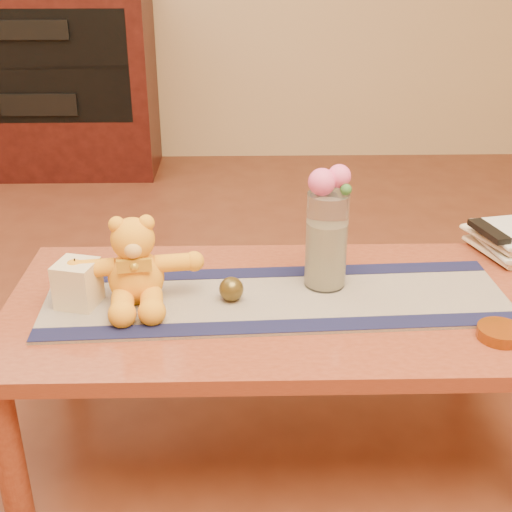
{
  "coord_description": "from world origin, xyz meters",
  "views": [
    {
      "loc": [
        -0.08,
        -1.55,
        1.32
      ],
      "look_at": [
        -0.05,
        0.0,
        0.58
      ],
      "focal_mm": 47.64,
      "sensor_mm": 36.0,
      "label": 1
    }
  ],
  "objects_px": {
    "teddy_bear": "(135,261)",
    "bronze_ball": "(231,289)",
    "tv_remote": "(489,231)",
    "amber_dish": "(500,333)",
    "pillar_candle": "(78,283)",
    "book_bottom": "(483,253)",
    "glass_vase": "(326,240)"
  },
  "relations": [
    {
      "from": "teddy_bear",
      "to": "bronze_ball",
      "type": "bearing_deg",
      "value": -10.8
    },
    {
      "from": "tv_remote",
      "to": "amber_dish",
      "type": "height_order",
      "value": "tv_remote"
    },
    {
      "from": "pillar_candle",
      "to": "tv_remote",
      "type": "relative_size",
      "value": 0.73
    },
    {
      "from": "bronze_ball",
      "to": "tv_remote",
      "type": "relative_size",
      "value": 0.4
    },
    {
      "from": "pillar_candle",
      "to": "book_bottom",
      "type": "distance_m",
      "value": 1.17
    },
    {
      "from": "teddy_bear",
      "to": "book_bottom",
      "type": "relative_size",
      "value": 1.45
    },
    {
      "from": "book_bottom",
      "to": "amber_dish",
      "type": "relative_size",
      "value": 2.06
    },
    {
      "from": "book_bottom",
      "to": "tv_remote",
      "type": "xyz_separation_m",
      "value": [
        0.0,
        -0.01,
        0.07
      ]
    },
    {
      "from": "pillar_candle",
      "to": "bronze_ball",
      "type": "relative_size",
      "value": 1.83
    },
    {
      "from": "teddy_bear",
      "to": "book_bottom",
      "type": "bearing_deg",
      "value": 6.57
    },
    {
      "from": "book_bottom",
      "to": "amber_dish",
      "type": "xyz_separation_m",
      "value": [
        -0.11,
        -0.45,
        0.0
      ]
    },
    {
      "from": "pillar_candle",
      "to": "tv_remote",
      "type": "height_order",
      "value": "pillar_candle"
    },
    {
      "from": "bronze_ball",
      "to": "book_bottom",
      "type": "distance_m",
      "value": 0.79
    },
    {
      "from": "teddy_bear",
      "to": "pillar_candle",
      "type": "xyz_separation_m",
      "value": [
        -0.14,
        -0.02,
        -0.05
      ]
    },
    {
      "from": "book_bottom",
      "to": "bronze_ball",
      "type": "bearing_deg",
      "value": -177.52
    },
    {
      "from": "book_bottom",
      "to": "teddy_bear",
      "type": "bearing_deg",
      "value": 177.19
    },
    {
      "from": "teddy_bear",
      "to": "amber_dish",
      "type": "xyz_separation_m",
      "value": [
        0.88,
        -0.2,
        -0.1
      ]
    },
    {
      "from": "glass_vase",
      "to": "book_bottom",
      "type": "relative_size",
      "value": 1.17
    },
    {
      "from": "pillar_candle",
      "to": "amber_dish",
      "type": "distance_m",
      "value": 1.04
    },
    {
      "from": "bronze_ball",
      "to": "amber_dish",
      "type": "distance_m",
      "value": 0.66
    },
    {
      "from": "glass_vase",
      "to": "amber_dish",
      "type": "distance_m",
      "value": 0.48
    },
    {
      "from": "glass_vase",
      "to": "book_bottom",
      "type": "bearing_deg",
      "value": 20.23
    },
    {
      "from": "glass_vase",
      "to": "bronze_ball",
      "type": "bearing_deg",
      "value": -161.87
    },
    {
      "from": "pillar_candle",
      "to": "amber_dish",
      "type": "bearing_deg",
      "value": -9.69
    },
    {
      "from": "glass_vase",
      "to": "tv_remote",
      "type": "height_order",
      "value": "glass_vase"
    },
    {
      "from": "tv_remote",
      "to": "amber_dish",
      "type": "xyz_separation_m",
      "value": [
        -0.11,
        -0.44,
        -0.07
      ]
    },
    {
      "from": "book_bottom",
      "to": "tv_remote",
      "type": "bearing_deg",
      "value": -93.0
    },
    {
      "from": "pillar_candle",
      "to": "glass_vase",
      "type": "height_order",
      "value": "glass_vase"
    },
    {
      "from": "tv_remote",
      "to": "book_bottom",
      "type": "bearing_deg",
      "value": 90.0
    },
    {
      "from": "teddy_bear",
      "to": "tv_remote",
      "type": "distance_m",
      "value": 1.02
    },
    {
      "from": "pillar_candle",
      "to": "glass_vase",
      "type": "relative_size",
      "value": 0.45
    },
    {
      "from": "tv_remote",
      "to": "amber_dish",
      "type": "relative_size",
      "value": 1.48
    }
  ]
}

